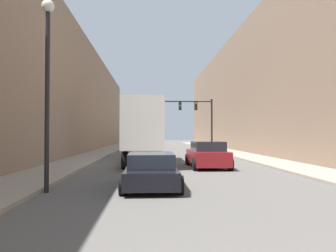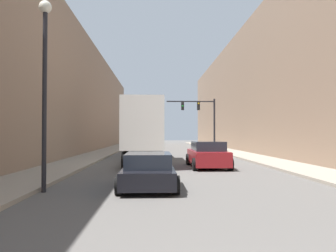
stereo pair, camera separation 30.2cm
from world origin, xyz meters
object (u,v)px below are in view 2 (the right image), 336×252
(traffic_signal_gantry, at_px, (203,115))
(suv_car, at_px, (207,155))
(sedan_car, at_px, (148,171))
(street_lamp, at_px, (45,68))
(semi_truck, at_px, (145,130))

(traffic_signal_gantry, bearing_deg, suv_car, -97.54)
(sedan_car, height_order, traffic_signal_gantry, traffic_signal_gantry)
(suv_car, bearing_deg, street_lamp, -130.90)
(suv_car, distance_m, traffic_signal_gantry, 16.74)
(sedan_car, height_order, street_lamp, street_lamp)
(sedan_car, relative_size, traffic_signal_gantry, 0.74)
(sedan_car, xyz_separation_m, suv_car, (3.42, 7.25, 0.13))
(traffic_signal_gantry, bearing_deg, street_lamp, -110.63)
(semi_truck, height_order, street_lamp, street_lamp)
(semi_truck, xyz_separation_m, traffic_signal_gantry, (6.03, 12.47, 1.77))
(traffic_signal_gantry, bearing_deg, sedan_car, -103.33)
(sedan_car, bearing_deg, traffic_signal_gantry, 76.67)
(suv_car, relative_size, traffic_signal_gantry, 0.83)
(suv_car, bearing_deg, sedan_car, -115.23)
(semi_truck, height_order, traffic_signal_gantry, traffic_signal_gantry)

